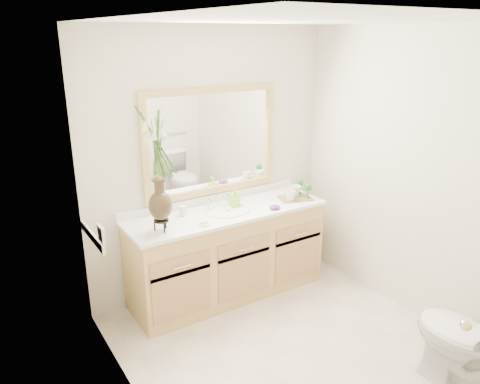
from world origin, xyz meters
TOP-DOWN VIEW (x-y plane):
  - floor at (0.00, 0.00)m, footprint 2.60×2.60m
  - ceiling at (0.00, 0.00)m, footprint 2.40×2.60m
  - wall_back at (0.00, 1.30)m, footprint 2.40×0.02m
  - wall_left at (-1.20, 0.00)m, footprint 0.02×2.60m
  - wall_right at (1.20, 0.00)m, footprint 0.02×2.60m
  - vanity at (0.00, 1.01)m, footprint 1.80×0.55m
  - counter at (0.00, 1.01)m, footprint 1.84×0.57m
  - sink at (0.00, 1.00)m, footprint 0.38×0.34m
  - mirror at (0.00, 1.28)m, footprint 1.32×0.04m
  - switch_plate at (-1.19, 0.76)m, footprint 0.02×0.12m
  - door at (-0.30, -1.29)m, footprint 0.80×0.03m
  - toilet at (0.70, -0.92)m, footprint 0.42×0.75m
  - flower_vase at (-0.67, 0.92)m, footprint 0.22×0.22m
  - tumbler at (-0.38, 1.12)m, footprint 0.07×0.07m
  - soap_dish at (-0.33, 0.84)m, footprint 0.10×0.10m
  - soap_bottle at (0.12, 1.08)m, footprint 0.07×0.08m
  - purple_dish at (0.38, 0.82)m, footprint 0.11×0.09m
  - tray at (0.71, 0.94)m, footprint 0.35×0.28m
  - mug_left at (0.62, 0.91)m, footprint 0.13×0.12m
  - mug_right at (0.73, 0.97)m, footprint 0.15×0.15m
  - goblet_front at (0.80, 0.87)m, footprint 0.06×0.06m
  - goblet_back at (0.82, 1.01)m, footprint 0.07×0.07m

SIDE VIEW (x-z plane):
  - floor at x=0.00m, z-range 0.00..0.00m
  - toilet at x=0.70m, z-range 0.00..0.74m
  - vanity at x=0.00m, z-range 0.00..0.80m
  - sink at x=0.00m, z-range 0.66..0.89m
  - counter at x=0.00m, z-range 0.80..0.83m
  - tray at x=0.71m, z-range 0.83..0.85m
  - soap_dish at x=-0.33m, z-range 0.82..0.86m
  - purple_dish at x=0.38m, z-range 0.83..0.87m
  - tumbler at x=-0.38m, z-range 0.83..0.92m
  - mug_left at x=0.62m, z-range 0.85..0.94m
  - mug_right at x=0.73m, z-range 0.85..0.96m
  - soap_bottle at x=0.12m, z-range 0.83..0.98m
  - goblet_front at x=0.80m, z-range 0.87..1.01m
  - goblet_back at x=0.82m, z-range 0.87..1.02m
  - switch_plate at x=-1.19m, z-range 0.92..1.04m
  - door at x=-0.30m, z-range 0.00..2.00m
  - wall_back at x=0.00m, z-range 0.00..2.40m
  - wall_left at x=-1.20m, z-range 0.00..2.40m
  - wall_right at x=1.20m, z-range 0.00..2.40m
  - mirror at x=0.00m, z-range 0.92..1.89m
  - flower_vase at x=-0.67m, z-range 0.99..1.89m
  - ceiling at x=0.00m, z-range 2.39..2.41m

